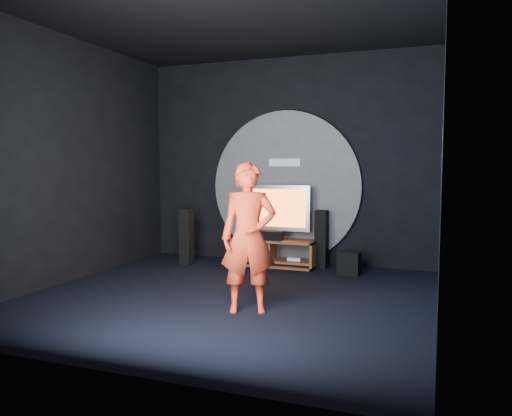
{
  "coord_description": "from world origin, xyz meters",
  "views": [
    {
      "loc": [
        2.49,
        -5.74,
        1.65
      ],
      "look_at": [
        -0.02,
        1.05,
        1.05
      ],
      "focal_mm": 35.0,
      "sensor_mm": 36.0,
      "label": 1
    }
  ],
  "objects_px": {
    "tower_speaker_left": "(187,237)",
    "subwoofer": "(349,263)",
    "player": "(249,237)",
    "tv": "(274,209)",
    "tower_speaker_right": "(321,239)",
    "media_console": "(273,254)"
  },
  "relations": [
    {
      "from": "player",
      "to": "subwoofer",
      "type": "bearing_deg",
      "value": 51.44
    },
    {
      "from": "media_console",
      "to": "tower_speaker_left",
      "type": "bearing_deg",
      "value": -166.25
    },
    {
      "from": "subwoofer",
      "to": "tower_speaker_right",
      "type": "bearing_deg",
      "value": 143.96
    },
    {
      "from": "tv",
      "to": "tower_speaker_left",
      "type": "height_order",
      "value": "tv"
    },
    {
      "from": "subwoofer",
      "to": "tower_speaker_left",
      "type": "bearing_deg",
      "value": -177.54
    },
    {
      "from": "subwoofer",
      "to": "player",
      "type": "height_order",
      "value": "player"
    },
    {
      "from": "subwoofer",
      "to": "player",
      "type": "bearing_deg",
      "value": -107.47
    },
    {
      "from": "media_console",
      "to": "player",
      "type": "height_order",
      "value": "player"
    },
    {
      "from": "tower_speaker_right",
      "to": "player",
      "type": "bearing_deg",
      "value": -94.58
    },
    {
      "from": "tv",
      "to": "tower_speaker_left",
      "type": "distance_m",
      "value": 1.56
    },
    {
      "from": "tower_speaker_left",
      "to": "tower_speaker_right",
      "type": "relative_size",
      "value": 1.0
    },
    {
      "from": "tv",
      "to": "player",
      "type": "relative_size",
      "value": 0.72
    },
    {
      "from": "tower_speaker_right",
      "to": "subwoofer",
      "type": "relative_size",
      "value": 2.65
    },
    {
      "from": "tower_speaker_left",
      "to": "subwoofer",
      "type": "bearing_deg",
      "value": 2.46
    },
    {
      "from": "media_console",
      "to": "tv",
      "type": "xyz_separation_m",
      "value": [
        -0.01,
        0.07,
        0.75
      ]
    },
    {
      "from": "player",
      "to": "tower_speaker_left",
      "type": "bearing_deg",
      "value": 110.66
    },
    {
      "from": "tv",
      "to": "tower_speaker_right",
      "type": "height_order",
      "value": "tv"
    },
    {
      "from": "tower_speaker_left",
      "to": "subwoofer",
      "type": "xyz_separation_m",
      "value": [
        2.73,
        0.12,
        -0.29
      ]
    },
    {
      "from": "tv",
      "to": "media_console",
      "type": "bearing_deg",
      "value": -84.12
    },
    {
      "from": "tower_speaker_right",
      "to": "subwoofer",
      "type": "distance_m",
      "value": 0.71
    },
    {
      "from": "tower_speaker_left",
      "to": "media_console",
      "type": "bearing_deg",
      "value": 13.75
    },
    {
      "from": "tv",
      "to": "tower_speaker_left",
      "type": "xyz_separation_m",
      "value": [
        -1.42,
        -0.42,
        -0.47
      ]
    }
  ]
}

